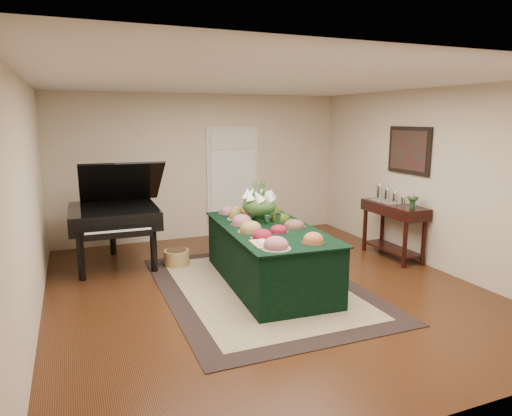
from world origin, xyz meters
name	(u,v)px	position (x,y,z in m)	size (l,w,h in m)	color
ground	(264,288)	(0.00, 0.00, 0.00)	(6.00, 6.00, 0.00)	black
area_rug	(260,287)	(-0.04, 0.04, 0.01)	(2.56, 3.58, 0.01)	black
kitchen_doorway	(233,183)	(0.60, 2.97, 1.02)	(1.05, 0.07, 2.10)	silver
buffet_table	(268,255)	(0.13, 0.16, 0.40)	(1.31, 2.54, 0.80)	black
food_platters	(263,222)	(0.09, 0.25, 0.85)	(1.03, 2.33, 0.15)	silver
cutting_board	(267,241)	(-0.22, -0.60, 0.84)	(0.38, 0.38, 0.10)	tan
green_goblets	(273,220)	(0.21, 0.19, 0.89)	(0.26, 0.30, 0.18)	#15361E
floral_centerpiece	(259,201)	(0.14, 0.52, 1.10)	(0.50, 0.50, 0.50)	#15361E
grand_piano	(114,215)	(-1.74, 1.78, 0.80)	(1.43, 1.60, 1.63)	black
wicker_basket	(177,258)	(-0.88, 1.41, 0.12)	(0.39, 0.39, 0.24)	olive
mahogany_sideboard	(394,216)	(2.50, 0.50, 0.69)	(0.45, 1.21, 0.90)	black
tea_service	(389,195)	(2.50, 0.64, 1.01)	(0.34, 0.74, 0.30)	silver
pink_bouquet	(413,198)	(2.50, 0.09, 1.06)	(0.19, 0.19, 0.24)	#15361E
wall_painting	(409,150)	(2.72, 0.50, 1.75)	(0.05, 0.95, 0.75)	black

